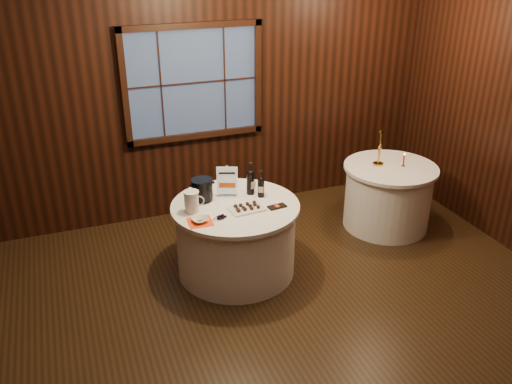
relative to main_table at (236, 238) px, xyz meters
name	(u,v)px	position (x,y,z in m)	size (l,w,h in m)	color
ground	(272,328)	(0.00, -1.00, -0.39)	(6.00, 6.00, 0.00)	black
back_wall	(193,91)	(0.00, 1.48, 1.16)	(6.00, 0.10, 3.00)	black
main_table	(236,238)	(0.00, 0.00, 0.00)	(1.28, 1.28, 0.77)	white
side_table	(388,196)	(2.00, 0.30, 0.00)	(1.08, 1.08, 0.77)	white
sign_stand	(228,186)	(-0.01, 0.21, 0.50)	(0.20, 0.16, 0.34)	silver
port_bottle_left	(251,180)	(0.23, 0.18, 0.53)	(0.08, 0.10, 0.34)	black
port_bottle_right	(261,185)	(0.30, 0.08, 0.51)	(0.07, 0.08, 0.29)	black
ice_bucket	(202,189)	(-0.28, 0.21, 0.50)	(0.22, 0.22, 0.23)	black
chocolate_plate	(247,208)	(0.07, -0.15, 0.40)	(0.35, 0.25, 0.05)	white
chocolate_box	(277,207)	(0.36, -0.20, 0.39)	(0.18, 0.09, 0.02)	black
grape_bunch	(222,217)	(-0.21, -0.24, 0.40)	(0.16, 0.07, 0.04)	black
glass_pitcher	(192,202)	(-0.44, 0.00, 0.49)	(0.20, 0.15, 0.22)	silver
orange_napkin	(200,222)	(-0.42, -0.23, 0.38)	(0.22, 0.22, 0.00)	#FD4415
cracker_bowl	(200,220)	(-0.42, -0.23, 0.40)	(0.15, 0.15, 0.04)	white
brass_candlestick	(379,152)	(1.88, 0.39, 0.54)	(0.12, 0.12, 0.43)	gold
red_candle	(404,161)	(2.12, 0.24, 0.45)	(0.04, 0.04, 0.16)	gold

